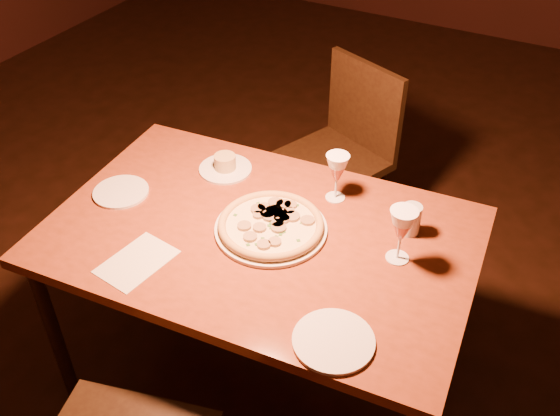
% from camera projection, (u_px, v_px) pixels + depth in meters
% --- Properties ---
extents(floor, '(7.00, 7.00, 0.00)m').
position_uv_depth(floor, '(267.00, 315.00, 2.74)').
color(floor, black).
rests_on(floor, ground).
extents(dining_table, '(1.45, 0.99, 0.74)m').
position_uv_depth(dining_table, '(260.00, 247.00, 2.08)').
color(dining_table, brown).
rests_on(dining_table, floor).
extents(chair_far, '(0.56, 0.56, 0.89)m').
position_uv_depth(chair_far, '(342.00, 149.00, 2.86)').
color(chair_far, black).
rests_on(chair_far, floor).
extents(pizza_plate, '(0.37, 0.37, 0.04)m').
position_uv_depth(pizza_plate, '(271.00, 225.00, 2.03)').
color(pizza_plate, silver).
rests_on(pizza_plate, dining_table).
extents(ramekin_saucer, '(0.20, 0.20, 0.06)m').
position_uv_depth(ramekin_saucer, '(225.00, 165.00, 2.30)').
color(ramekin_saucer, silver).
rests_on(ramekin_saucer, dining_table).
extents(wine_glass_far, '(0.08, 0.08, 0.18)m').
position_uv_depth(wine_glass_far, '(337.00, 177.00, 2.13)').
color(wine_glass_far, '#C26151').
rests_on(wine_glass_far, dining_table).
extents(wine_glass_right, '(0.09, 0.09, 0.19)m').
position_uv_depth(wine_glass_right, '(401.00, 235.00, 1.88)').
color(wine_glass_right, '#C26151').
rests_on(wine_glass_right, dining_table).
extents(water_tumbler, '(0.06, 0.06, 0.11)m').
position_uv_depth(water_tumbler, '(411.00, 219.00, 2.01)').
color(water_tumbler, '#B6C0C7').
rests_on(water_tumbler, dining_table).
extents(side_plate_left, '(0.20, 0.20, 0.01)m').
position_uv_depth(side_plate_left, '(121.00, 192.00, 2.20)').
color(side_plate_left, silver).
rests_on(side_plate_left, dining_table).
extents(side_plate_near, '(0.23, 0.23, 0.01)m').
position_uv_depth(side_plate_near, '(333.00, 341.00, 1.68)').
color(side_plate_near, silver).
rests_on(side_plate_near, dining_table).
extents(menu_card, '(0.19, 0.25, 0.00)m').
position_uv_depth(menu_card, '(137.00, 262.00, 1.93)').
color(menu_card, beige).
rests_on(menu_card, dining_table).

